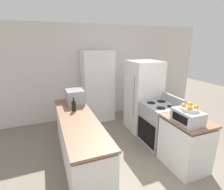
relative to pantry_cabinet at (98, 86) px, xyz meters
The scene contains 10 objects.
wall_back 0.47m from the pantry_cabinet, 97.96° to the left, with size 7.00×0.06×2.60m.
counter_left 2.02m from the pantry_cabinet, 117.26° to the right, with size 0.60×2.27×0.90m.
counter_right 2.66m from the pantry_cabinet, 72.06° to the right, with size 0.60×0.77×0.90m.
pantry_cabinet is the anchor object (origin of this frame).
stove 1.98m from the pantry_cabinet, 64.44° to the right, with size 0.66×0.71×1.06m.
refrigerator 1.30m from the pantry_cabinet, 48.93° to the right, with size 0.73×0.70×1.72m.
microwave 1.23m from the pantry_cabinet, 130.40° to the right, with size 0.35×0.50×0.29m.
wine_bottle 1.66m from the pantry_cabinet, 122.52° to the right, with size 0.08×0.08×0.26m.
toaster_oven 2.66m from the pantry_cabinet, 74.96° to the right, with size 0.32×0.45×0.21m.
fruit_bowl 2.67m from the pantry_cabinet, 74.69° to the right, with size 0.27×0.27×0.14m.
Camera 1 is at (-1.31, -1.52, 2.13)m, focal length 28.00 mm.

